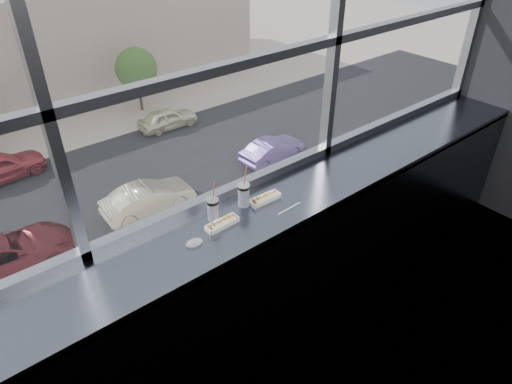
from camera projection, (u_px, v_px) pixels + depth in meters
wall_back_lower at (227, 255)px, 3.48m from camera, size 6.00×0.00×6.00m
window_glass at (214, 15)px, 2.52m from camera, size 6.00×0.00×6.00m
window_mullions at (216, 16)px, 2.51m from camera, size 6.00×0.08×2.40m
counter at (249, 218)px, 3.01m from camera, size 6.00×0.55×0.06m
counter_fascia at (273, 295)px, 3.14m from camera, size 6.00×0.04×1.04m
hotdog_tray_left at (222, 223)px, 2.88m from camera, size 0.23×0.08×0.06m
hotdog_tray_right at (265, 198)px, 3.11m from camera, size 0.24×0.08×0.06m
soda_cup_left at (213, 209)px, 2.90m from camera, size 0.08×0.08×0.29m
soda_cup_right at (244, 194)px, 3.03m from camera, size 0.08×0.08×0.31m
loose_straw at (289, 208)px, 3.04m from camera, size 0.20×0.02×0.01m
wrapper at (194, 243)px, 2.73m from camera, size 0.10×0.07×0.03m
car_near_d at (148, 194)px, 22.92m from camera, size 2.81×6.27×2.06m
car_near_c at (4, 250)px, 19.33m from camera, size 2.89×6.45×2.12m
car_far_c at (167, 115)px, 31.16m from camera, size 2.49×5.68×1.88m
car_near_e at (273, 146)px, 27.39m from camera, size 2.70×5.77×1.88m
tree_right at (136, 69)px, 32.56m from camera, size 3.00×3.00×4.69m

